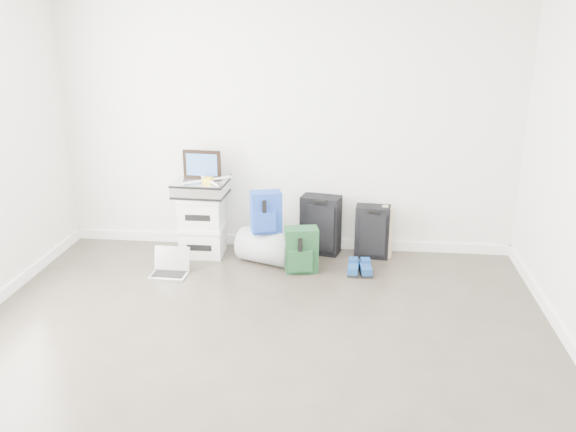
# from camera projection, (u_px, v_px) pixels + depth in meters

# --- Properties ---
(ground) EXTENTS (5.00, 5.00, 0.00)m
(ground) POSITION_uv_depth(u_px,v_px,m) (245.00, 386.00, 3.97)
(ground) COLOR #383129
(ground) RESTS_ON ground
(room_envelope) EXTENTS (4.52, 5.02, 2.71)m
(room_envelope) POSITION_uv_depth(u_px,v_px,m) (239.00, 122.00, 3.43)
(room_envelope) COLOR silver
(room_envelope) RESTS_ON ground
(boxes_stack) EXTENTS (0.43, 0.35, 0.61)m
(boxes_stack) POSITION_uv_depth(u_px,v_px,m) (202.00, 225.00, 6.00)
(boxes_stack) COLOR silver
(boxes_stack) RESTS_ON ground
(briefcase) EXTENTS (0.51, 0.39, 0.14)m
(briefcase) POSITION_uv_depth(u_px,v_px,m) (201.00, 188.00, 5.88)
(briefcase) COLOR #B2B2B7
(briefcase) RESTS_ON boxes_stack
(painting) EXTENTS (0.38, 0.05, 0.28)m
(painting) POSITION_uv_depth(u_px,v_px,m) (202.00, 165.00, 5.90)
(painting) COLOR black
(painting) RESTS_ON briefcase
(drone) EXTENTS (0.42, 0.42, 0.05)m
(drone) POSITION_uv_depth(u_px,v_px,m) (208.00, 180.00, 5.82)
(drone) COLOR yellow
(drone) RESTS_ON briefcase
(duffel_bag) EXTENTS (0.62, 0.50, 0.33)m
(duffel_bag) POSITION_uv_depth(u_px,v_px,m) (267.00, 247.00, 5.85)
(duffel_bag) COLOR gray
(duffel_bag) RESTS_ON ground
(blue_backpack) EXTENTS (0.32, 0.28, 0.39)m
(blue_backpack) POSITION_uv_depth(u_px,v_px,m) (266.00, 213.00, 5.71)
(blue_backpack) COLOR #172D97
(blue_backpack) RESTS_ON duffel_bag
(large_suitcase) EXTENTS (0.42, 0.31, 0.59)m
(large_suitcase) POSITION_uv_depth(u_px,v_px,m) (321.00, 225.00, 6.06)
(large_suitcase) COLOR black
(large_suitcase) RESTS_ON ground
(green_backpack) EXTENTS (0.33, 0.27, 0.42)m
(green_backpack) POSITION_uv_depth(u_px,v_px,m) (301.00, 251.00, 5.64)
(green_backpack) COLOR #12321E
(green_backpack) RESTS_ON ground
(carry_on) EXTENTS (0.34, 0.24, 0.52)m
(carry_on) POSITION_uv_depth(u_px,v_px,m) (372.00, 232.00, 5.96)
(carry_on) COLOR black
(carry_on) RESTS_ON ground
(shoes) EXTENTS (0.23, 0.27, 0.08)m
(shoes) POSITION_uv_depth(u_px,v_px,m) (359.00, 269.00, 5.65)
(shoes) COLOR black
(shoes) RESTS_ON ground
(rolled_rug) EXTENTS (0.17, 0.17, 0.52)m
(rolled_rug) POSITION_uv_depth(u_px,v_px,m) (384.00, 232.00, 5.96)
(rolled_rug) COLOR tan
(rolled_rug) RESTS_ON ground
(laptop) EXTENTS (0.34, 0.25, 0.24)m
(laptop) POSITION_uv_depth(u_px,v_px,m) (170.00, 268.00, 5.63)
(laptop) COLOR silver
(laptop) RESTS_ON ground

